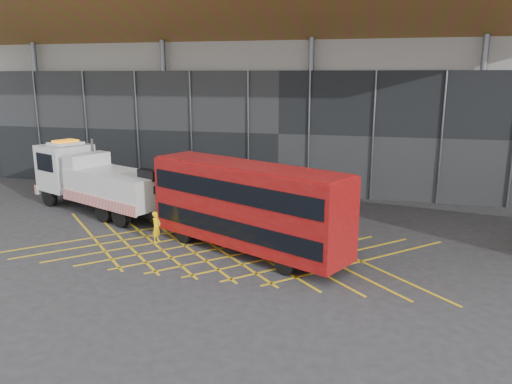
# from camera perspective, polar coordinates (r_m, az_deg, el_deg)

# --- Properties ---
(ground_plane) EXTENTS (120.00, 120.00, 0.00)m
(ground_plane) POSITION_cam_1_polar(r_m,az_deg,el_deg) (23.46, -8.08, -6.11)
(ground_plane) COLOR #2B2B2D
(road_markings) EXTENTS (19.96, 7.16, 0.01)m
(road_markings) POSITION_cam_1_polar(r_m,az_deg,el_deg) (22.92, -4.35, -6.47)
(road_markings) COLOR yellow
(road_markings) RESTS_ON ground_plane
(construction_building) EXTENTS (55.00, 23.97, 18.00)m
(construction_building) POSITION_cam_1_polar(r_m,az_deg,el_deg) (39.41, 4.73, 15.00)
(construction_building) COLOR #959690
(construction_building) RESTS_ON ground_plane
(recovery_truck) EXTENTS (11.05, 6.44, 3.98)m
(recovery_truck) POSITION_cam_1_polar(r_m,az_deg,el_deg) (30.03, -17.76, 1.30)
(recovery_truck) COLOR black
(recovery_truck) RESTS_ON ground_plane
(bus_towed) EXTENTS (9.76, 6.28, 3.98)m
(bus_towed) POSITION_cam_1_polar(r_m,az_deg,el_deg) (21.82, -1.07, -1.40)
(bus_towed) COLOR maroon
(bus_towed) RESTS_ON ground_plane
(worker) EXTENTS (0.39, 0.56, 1.48)m
(worker) POSITION_cam_1_polar(r_m,az_deg,el_deg) (24.00, -11.31, -3.93)
(worker) COLOR yellow
(worker) RESTS_ON ground_plane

